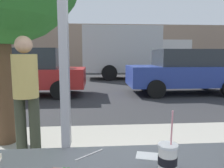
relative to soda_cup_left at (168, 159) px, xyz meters
name	(u,v)px	position (x,y,z in m)	size (l,w,h in m)	color
ground_plane	(91,90)	(-0.50, 8.30, -1.03)	(60.00, 60.00, 0.00)	#2D2D30
sidewalk_strip	(83,163)	(-0.50, 1.90, -0.98)	(16.00, 2.80, 0.10)	#9E998E
building_facade_far	(93,48)	(-0.50, 19.13, 1.03)	(28.00, 1.20, 4.11)	gray
soda_cup_left	(168,159)	(0.00, 0.00, 0.00)	(0.09, 0.09, 0.31)	white
loose_straw	(89,155)	(-0.36, 0.23, -0.07)	(0.01, 0.01, 0.19)	white
napkin_wrapper	(147,156)	(-0.04, 0.19, -0.08)	(0.12, 0.09, 0.00)	white
parked_car_red	(28,72)	(-2.75, 7.27, -0.16)	(4.12, 1.91, 1.72)	red
parked_car_blue	(184,71)	(3.09, 7.27, -0.17)	(4.28, 2.00, 1.69)	#283D93
box_truck	(132,51)	(1.95, 12.71, 0.65)	(6.35, 2.44, 3.14)	beige
pedestrian	(26,90)	(-1.22, 1.97, 0.01)	(0.32, 0.32, 1.63)	#33392A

